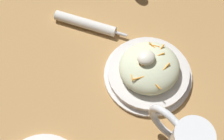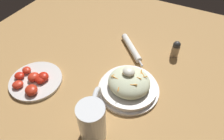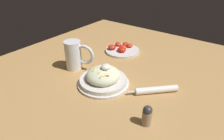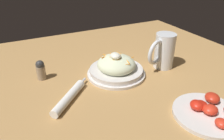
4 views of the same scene
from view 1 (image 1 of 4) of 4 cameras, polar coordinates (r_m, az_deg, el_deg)
ground_plane at (r=0.86m, az=-1.64°, el=-1.86°), size 1.43×1.43×0.00m
salad_plate at (r=0.84m, az=6.60°, el=-0.08°), size 0.24×0.24×0.10m
napkin_roll at (r=0.94m, az=-4.74°, el=8.30°), size 0.17×0.17×0.03m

